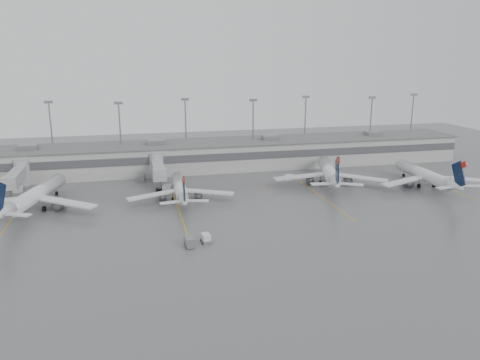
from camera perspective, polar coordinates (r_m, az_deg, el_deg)
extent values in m
plane|color=#565759|center=(90.26, 5.09, -6.80)|extent=(260.00, 260.00, 0.00)
cube|color=#9E9F9A|center=(143.12, -2.10, 3.08)|extent=(150.00, 16.00, 8.00)
cube|color=#47474C|center=(135.19, -1.45, 2.82)|extent=(150.00, 0.15, 2.20)
cube|color=#606060|center=(142.35, -2.12, 4.68)|extent=(152.00, 17.00, 0.30)
cube|color=slate|center=(142.50, -24.43, 3.67)|extent=(5.00, 4.00, 1.30)
cube|color=slate|center=(159.38, 15.89, 5.50)|extent=(5.00, 4.00, 1.30)
cylinder|color=gray|center=(150.65, -21.95, 4.93)|extent=(0.44, 0.44, 20.00)
cube|color=slate|center=(149.41, -22.33, 8.78)|extent=(2.40, 0.50, 0.80)
cylinder|color=gray|center=(141.48, -14.34, 4.96)|extent=(0.44, 0.44, 20.00)
cube|color=slate|center=(140.16, -14.61, 9.07)|extent=(2.40, 0.50, 0.80)
cylinder|color=gray|center=(149.78, -6.61, 5.86)|extent=(0.44, 0.44, 20.00)
cube|color=slate|center=(148.54, -6.73, 9.75)|extent=(2.40, 0.50, 0.80)
cylinder|color=gray|center=(146.14, 1.59, 5.73)|extent=(0.44, 0.44, 20.00)
cube|color=slate|center=(144.87, 1.62, 9.71)|extent=(2.40, 0.50, 0.80)
cylinder|color=gray|center=(159.30, 7.91, 6.35)|extent=(0.44, 0.44, 20.00)
cube|color=slate|center=(158.13, 8.05, 10.01)|extent=(2.40, 0.50, 0.80)
cylinder|color=gray|center=(160.93, 15.58, 6.04)|extent=(0.44, 0.44, 20.00)
cube|color=slate|center=(159.77, 15.84, 9.65)|extent=(2.40, 0.50, 0.80)
cylinder|color=gray|center=(177.53, 20.14, 6.46)|extent=(0.44, 0.44, 20.00)
cube|color=slate|center=(176.48, 20.44, 9.73)|extent=(2.40, 0.50, 0.80)
cylinder|color=gray|center=(135.96, -25.01, 0.83)|extent=(4.00, 4.00, 7.00)
cube|color=gray|center=(129.61, -25.59, 0.49)|extent=(2.80, 13.00, 2.60)
cube|color=gray|center=(122.51, -26.30, -0.36)|extent=(3.40, 2.40, 3.00)
cylinder|color=gray|center=(123.23, -26.15, -1.66)|extent=(0.70, 0.70, 2.80)
cube|color=black|center=(123.50, -26.09, -2.13)|extent=(2.20, 1.20, 0.70)
cylinder|color=gray|center=(133.04, -10.13, 1.73)|extent=(4.00, 4.00, 7.00)
cube|color=gray|center=(126.53, -9.97, 1.43)|extent=(2.80, 13.00, 2.60)
cube|color=gray|center=(119.26, -9.75, 0.61)|extent=(3.40, 2.40, 3.00)
cylinder|color=gray|center=(119.99, -9.69, -0.73)|extent=(0.70, 0.70, 2.80)
cube|color=black|center=(120.28, -9.67, -1.21)|extent=(2.20, 1.20, 0.70)
cube|color=#DBA10C|center=(111.73, -25.87, -3.98)|extent=(0.25, 40.00, 0.01)
cube|color=#DBA10C|center=(109.12, -7.67, -2.99)|extent=(0.25, 40.00, 0.01)
cube|color=#DBA10C|center=(117.40, 9.58, -1.78)|extent=(0.25, 40.00, 0.01)
cube|color=#DBA10C|center=(134.56, 23.48, -0.68)|extent=(0.25, 40.00, 0.01)
cylinder|color=silver|center=(114.24, -23.51, -1.57)|extent=(9.56, 24.48, 3.33)
cone|color=silver|center=(126.35, -20.92, 0.19)|extent=(4.03, 3.87, 3.33)
cone|color=silver|center=(101.58, -27.01, -3.67)|extent=(4.66, 6.23, 3.33)
cube|color=silver|center=(108.62, -20.43, -2.56)|extent=(13.69, 10.30, 0.39)
cylinder|color=black|center=(123.71, -21.45, -1.53)|extent=(0.64, 1.07, 1.00)
cylinder|color=black|center=(114.10, -24.90, -3.17)|extent=(0.80, 1.31, 1.22)
cylinder|color=black|center=(112.09, -22.76, -3.25)|extent=(0.80, 1.31, 1.22)
cylinder|color=silver|center=(112.85, -7.33, -0.90)|extent=(3.49, 20.53, 2.79)
cone|color=silver|center=(123.97, -7.71, 0.52)|extent=(2.88, 2.70, 2.79)
cone|color=silver|center=(100.92, -6.84, -2.58)|extent=(2.95, 4.74, 2.79)
cube|color=silver|center=(110.36, -10.59, -1.81)|extent=(12.28, 5.66, 0.33)
cube|color=silver|center=(111.15, -3.88, -1.46)|extent=(12.18, 6.40, 0.33)
cube|color=#081533|center=(99.70, -6.86, -1.18)|extent=(0.46, 5.24, 6.08)
cube|color=#A7180C|center=(97.90, -6.85, -0.01)|extent=(0.34, 1.89, 1.77)
cylinder|color=black|center=(121.53, -7.58, -0.92)|extent=(0.35, 0.85, 0.84)
cylinder|color=black|center=(111.61, -8.23, -2.33)|extent=(0.45, 1.04, 1.02)
cylinder|color=black|center=(111.85, -6.23, -2.23)|extent=(0.45, 1.04, 1.02)
cylinder|color=silver|center=(128.05, 10.75, 1.10)|extent=(10.15, 24.23, 3.31)
cone|color=silver|center=(141.30, 10.08, 2.42)|extent=(4.06, 3.91, 3.31)
cone|color=silver|center=(113.84, 11.64, -0.45)|extent=(4.76, 6.24, 3.31)
cube|color=silver|center=(124.51, 7.37, 0.43)|extent=(14.42, 3.20, 0.39)
cube|color=silver|center=(126.52, 14.37, 0.31)|extent=(13.44, 10.53, 0.39)
cube|color=#081533|center=(112.52, 11.76, 1.05)|extent=(2.10, 6.05, 7.23)
cube|color=#A7180C|center=(110.49, 11.94, 2.32)|extent=(0.96, 2.24, 2.10)
cylinder|color=black|center=(138.30, 10.20, 0.95)|extent=(0.66, 1.06, 0.99)
cylinder|color=black|center=(126.31, 9.77, -0.31)|extent=(0.83, 1.31, 1.22)
cylinder|color=black|center=(126.91, 11.85, -0.35)|extent=(0.83, 1.31, 1.22)
cylinder|color=silver|center=(132.50, 21.41, 0.68)|extent=(3.90, 22.76, 3.09)
cone|color=silver|center=(143.10, 18.72, 1.92)|extent=(3.19, 2.99, 3.09)
cone|color=silver|center=(121.48, 24.83, -0.70)|extent=(3.27, 5.26, 3.09)
cube|color=silver|center=(126.59, 19.30, -0.14)|extent=(13.61, 6.26, 0.36)
cube|color=silver|center=(134.39, 24.62, 0.17)|extent=(13.50, 7.11, 0.36)
cube|color=#081533|center=(120.39, 25.12, 0.61)|extent=(0.52, 5.81, 6.74)
cube|color=#A7180C|center=(118.77, 25.63, 1.70)|extent=(0.38, 2.09, 1.96)
cylinder|color=black|center=(140.75, 19.32, 0.56)|extent=(0.39, 0.94, 0.93)
cylinder|color=black|center=(130.28, 20.98, -0.66)|extent=(0.50, 1.15, 1.13)
cylinder|color=black|center=(132.60, 22.56, -0.55)|extent=(0.50, 1.15, 1.13)
cube|color=silver|center=(86.77, -4.16, -7.11)|extent=(1.54, 2.31, 1.66)
cube|color=slate|center=(86.97, -4.16, -7.42)|extent=(1.75, 2.69, 0.65)
cylinder|color=black|center=(87.67, -4.77, -7.29)|extent=(0.24, 0.53, 0.52)
cylinder|color=black|center=(87.98, -3.82, -7.19)|extent=(0.24, 0.53, 0.52)
cylinder|color=black|center=(86.01, -4.49, -7.73)|extent=(0.24, 0.53, 0.52)
cylinder|color=black|center=(86.32, -3.53, -7.63)|extent=(0.24, 0.53, 0.52)
cube|color=slate|center=(85.23, -6.18, -7.49)|extent=(1.80, 2.91, 1.70)
cylinder|color=black|center=(86.28, -6.76, -7.70)|extent=(0.26, 0.57, 0.56)
cylinder|color=black|center=(84.71, -5.56, -8.11)|extent=(0.26, 0.57, 0.56)
cube|color=silver|center=(130.44, -25.56, -1.00)|extent=(2.68, 2.16, 1.65)
cube|color=silver|center=(119.86, -8.80, -0.98)|extent=(2.84, 2.45, 1.70)
cube|color=silver|center=(128.92, 5.95, 0.25)|extent=(2.79, 2.22, 1.73)
cube|color=slate|center=(130.68, -11.90, 0.23)|extent=(2.21, 3.13, 1.81)
cone|color=#DC5004|center=(125.18, -26.78, -1.99)|extent=(0.47, 0.47, 0.74)
cone|color=#DC5004|center=(119.75, -8.88, -1.23)|extent=(0.48, 0.48, 0.77)
cone|color=#DC5004|center=(121.88, 3.36, -0.82)|extent=(0.39, 0.39, 0.62)
cone|color=#DC5004|center=(145.26, 23.11, 0.59)|extent=(0.48, 0.48, 0.76)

